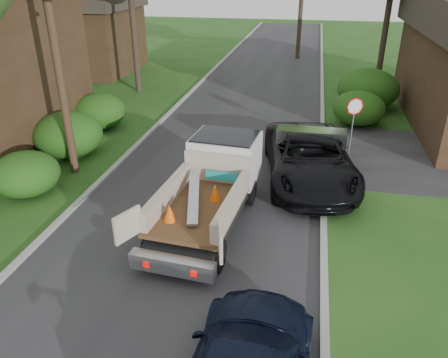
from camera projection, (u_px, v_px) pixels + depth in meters
ground at (170, 265)px, 11.88m from camera, size 120.00×120.00×0.00m
road at (234, 137)px, 20.67m from camera, size 8.00×90.00×0.02m
curb_left at (152, 130)px, 21.37m from camera, size 0.20×90.00×0.12m
curb_right at (323, 142)px, 19.93m from camera, size 0.20×90.00×0.12m
stop_sign at (354, 114)px, 18.10m from camera, size 0.71×0.32×2.48m
utility_pole at (53, 35)px, 14.94m from camera, size 2.42×1.25×10.00m
house_left_far at (84, 29)px, 32.25m from camera, size 7.56×7.56×6.00m
hedge_left_a at (26, 174)px, 15.27m from camera, size 2.34×2.34×1.53m
hedge_left_b at (68, 134)px, 18.32m from camera, size 2.86×2.86×1.87m
hedge_left_c at (99, 111)px, 21.49m from camera, size 2.60×2.60×1.70m
hedge_right_a at (358, 108)px, 21.92m from camera, size 2.60×2.60×1.70m
hedge_right_b at (368, 89)px, 24.32m from camera, size 3.38×3.38×2.21m
flatbed_truck at (216, 178)px, 13.91m from camera, size 3.01×6.21×2.28m
black_pickup at (309, 157)px, 16.22m from camera, size 4.00×6.90×1.81m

